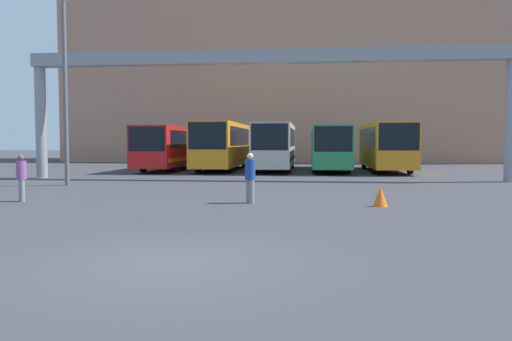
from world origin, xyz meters
TOP-DOWN VIEW (x-y plane):
  - ground_plane at (0.00, 0.00)m, footprint 200.00×200.00m
  - building_backdrop at (0.00, 45.25)m, footprint 44.69×12.00m
  - overhead_gantry at (0.00, 18.32)m, footprint 25.62×0.80m
  - bus_slot_0 at (-7.57, 27.35)m, footprint 2.54×11.44m
  - bus_slot_1 at (-3.79, 27.25)m, footprint 2.58×11.24m
  - bus_slot_2 at (0.00, 27.28)m, footprint 2.45×11.29m
  - bus_slot_3 at (3.79, 27.10)m, footprint 2.47×10.93m
  - bus_slot_4 at (7.57, 26.81)m, footprint 2.57×10.35m
  - pedestrian_mid_right at (0.42, 8.27)m, footprint 0.35×0.35m
  - pedestrian_near_right at (-7.39, 7.87)m, footprint 0.33×0.33m
  - traffic_cone at (4.61, 7.84)m, footprint 0.46×0.46m
  - lamp_post at (-8.82, 13.91)m, footprint 0.36×0.36m

SIDE VIEW (x-z plane):
  - ground_plane at x=0.00m, z-range 0.00..0.00m
  - traffic_cone at x=4.61m, z-range 0.00..0.64m
  - pedestrian_near_right at x=-7.39m, z-range 0.05..1.64m
  - pedestrian_mid_right at x=0.42m, z-range 0.05..1.72m
  - bus_slot_3 at x=3.79m, z-range 0.24..3.28m
  - bus_slot_0 at x=-7.57m, z-range 0.24..3.30m
  - bus_slot_2 at x=0.00m, z-range 0.24..3.47m
  - bus_slot_4 at x=7.57m, z-range 0.25..3.48m
  - bus_slot_1 at x=-3.79m, z-range 0.25..3.59m
  - lamp_post at x=-8.82m, z-range 0.37..9.14m
  - overhead_gantry at x=0.00m, z-range 2.27..9.13m
  - building_backdrop at x=0.00m, z-range 0.00..16.83m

